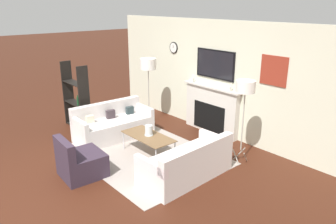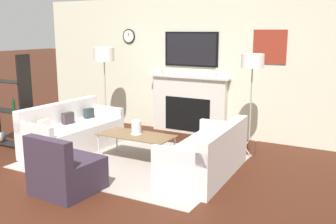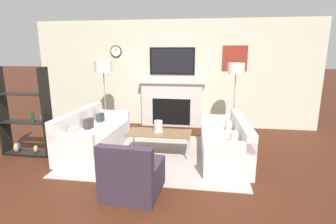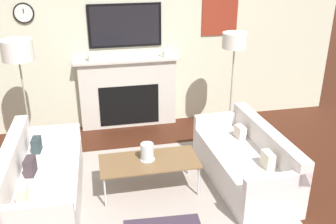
{
  "view_description": "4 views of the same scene",
  "coord_description": "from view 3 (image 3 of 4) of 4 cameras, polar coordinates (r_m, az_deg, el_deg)",
  "views": [
    {
      "loc": [
        5.07,
        -1.4,
        3.06
      ],
      "look_at": [
        0.26,
        2.74,
        0.93
      ],
      "focal_mm": 35.0,
      "sensor_mm": 36.0,
      "label": 1
    },
    {
      "loc": [
        3.38,
        -2.64,
        2.06
      ],
      "look_at": [
        0.33,
        2.89,
        0.73
      ],
      "focal_mm": 42.0,
      "sensor_mm": 36.0,
      "label": 2
    },
    {
      "loc": [
        0.9,
        -2.27,
        1.92
      ],
      "look_at": [
        0.12,
        2.88,
        0.71
      ],
      "focal_mm": 28.0,
      "sensor_mm": 36.0,
      "label": 3
    },
    {
      "loc": [
        -0.61,
        -1.73,
        2.9
      ],
      "look_at": [
        0.31,
        2.64,
        0.95
      ],
      "focal_mm": 42.0,
      "sensor_mm": 36.0,
      "label": 4
    }
  ],
  "objects": [
    {
      "name": "armchair",
      "position": [
        3.69,
        -7.76,
        -13.64
      ],
      "size": [
        0.77,
        0.79,
        0.78
      ],
      "color": "#322634",
      "rests_on": "ground_plane"
    },
    {
      "name": "couch_left",
      "position": [
        5.34,
        -15.96,
        -5.22
      ],
      "size": [
        0.87,
        1.83,
        0.81
      ],
      "color": "silver",
      "rests_on": "ground_plane"
    },
    {
      "name": "area_rug",
      "position": [
        5.06,
        -2.35,
        -9.23
      ],
      "size": [
        3.16,
        2.41,
        0.01
      ],
      "color": "gray",
      "rests_on": "ground_plane"
    },
    {
      "name": "coffee_table",
      "position": [
        4.98,
        -1.99,
        -4.74
      ],
      "size": [
        1.21,
        0.57,
        0.43
      ],
      "color": "brown",
      "rests_on": "ground_plane"
    },
    {
      "name": "hurricane_candle",
      "position": [
        4.98,
        -2.13,
        -3.27
      ],
      "size": [
        0.18,
        0.18,
        0.22
      ],
      "color": "silver",
      "rests_on": "coffee_table"
    },
    {
      "name": "shelf_unit",
      "position": [
        5.55,
        -28.71,
        -1.26
      ],
      "size": [
        0.95,
        0.28,
        1.66
      ],
      "color": "black",
      "rests_on": "ground_plane"
    },
    {
      "name": "fireplace_wall",
      "position": [
        6.81,
        0.97,
        7.15
      ],
      "size": [
        7.26,
        0.28,
        2.7
      ],
      "color": "beige",
      "rests_on": "ground_plane"
    },
    {
      "name": "floor_lamp_left",
      "position": [
        6.34,
        -13.92,
        9.45
      ],
      "size": [
        0.41,
        0.41,
        1.73
      ],
      "color": "#9E998E",
      "rests_on": "ground_plane"
    },
    {
      "name": "floor_lamp_right",
      "position": [
        5.9,
        14.58,
        8.88
      ],
      "size": [
        0.37,
        0.37,
        1.69
      ],
      "color": "#9E998E",
      "rests_on": "ground_plane"
    },
    {
      "name": "couch_right",
      "position": [
        4.9,
        12.45,
        -6.88
      ],
      "size": [
        0.85,
        1.8,
        0.74
      ],
      "color": "silver",
      "rests_on": "ground_plane"
    }
  ]
}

